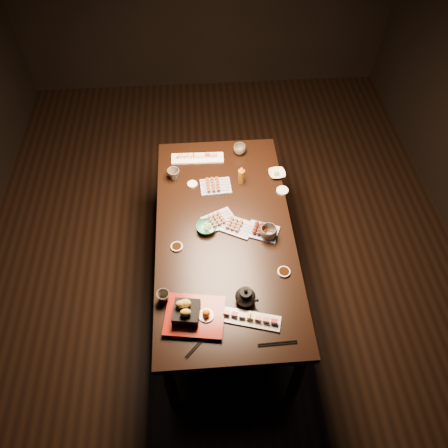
{
  "coord_description": "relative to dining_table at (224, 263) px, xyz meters",
  "views": [
    {
      "loc": [
        -0.12,
        -2.09,
        3.02
      ],
      "look_at": [
        0.01,
        -0.29,
        0.77
      ],
      "focal_mm": 35.0,
      "sensor_mm": 36.0,
      "label": 1
    }
  ],
  "objects": [
    {
      "name": "ground",
      "position": [
        -0.01,
        0.34,
        -0.38
      ],
      "size": [
        5.0,
        5.0,
        0.0
      ],
      "primitive_type": "plane",
      "color": "black",
      "rests_on": "ground"
    },
    {
      "name": "dining_table",
      "position": [
        0.0,
        0.0,
        0.0
      ],
      "size": [
        1.11,
        1.89,
        0.75
      ],
      "primitive_type": "cube",
      "rotation": [
        0.0,
        0.0,
        -0.12
      ],
      "color": "black",
      "rests_on": "ground"
    },
    {
      "name": "sushi_platter_near",
      "position": [
        0.1,
        -0.64,
        0.4
      ],
      "size": [
        0.36,
        0.18,
        0.04
      ],
      "primitive_type": null,
      "rotation": [
        0.0,
        0.0,
        -0.27
      ],
      "color": "white",
      "rests_on": "dining_table"
    },
    {
      "name": "sushi_platter_far",
      "position": [
        -0.15,
        0.71,
        0.4
      ],
      "size": [
        0.4,
        0.12,
        0.05
      ],
      "primitive_type": null,
      "rotation": [
        0.0,
        0.0,
        3.12
      ],
      "color": "white",
      "rests_on": "dining_table"
    },
    {
      "name": "yakitori_plate_center",
      "position": [
        -0.03,
        0.09,
        0.4
      ],
      "size": [
        0.25,
        0.23,
        0.05
      ],
      "primitive_type": null,
      "rotation": [
        0.0,
        0.0,
        0.42
      ],
      "color": "#828EB6",
      "rests_on": "dining_table"
    },
    {
      "name": "yakitori_plate_right",
      "position": [
        0.09,
        0.03,
        0.4
      ],
      "size": [
        0.25,
        0.23,
        0.05
      ],
      "primitive_type": null,
      "rotation": [
        0.0,
        0.0,
        -0.48
      ],
      "color": "#828EB6",
      "rests_on": "dining_table"
    },
    {
      "name": "yakitori_plate_left",
      "position": [
        -0.03,
        0.41,
        0.4
      ],
      "size": [
        0.22,
        0.17,
        0.05
      ],
      "primitive_type": null,
      "rotation": [
        0.0,
        0.0,
        0.06
      ],
      "color": "#828EB6",
      "rests_on": "dining_table"
    },
    {
      "name": "tsukune_plate",
      "position": [
        0.25,
        -0.02,
        0.4
      ],
      "size": [
        0.24,
        0.21,
        0.05
      ],
      "primitive_type": null,
      "rotation": [
        0.0,
        0.0,
        -0.38
      ],
      "color": "#828EB6",
      "rests_on": "dining_table"
    },
    {
      "name": "edamame_bowl_green",
      "position": [
        -0.12,
        0.03,
        0.4
      ],
      "size": [
        0.16,
        0.16,
        0.04
      ],
      "primitive_type": "imported",
      "rotation": [
        0.0,
        0.0,
        -0.23
      ],
      "color": "#2E8C62",
      "rests_on": "dining_table"
    },
    {
      "name": "edamame_bowl_cream",
      "position": [
        0.42,
        0.5,
        0.39
      ],
      "size": [
        0.13,
        0.13,
        0.03
      ],
      "primitive_type": "imported",
      "rotation": [
        0.0,
        0.0,
        0.1
      ],
      "color": "#F5E2C8",
      "rests_on": "dining_table"
    },
    {
      "name": "tempura_tray",
      "position": [
        -0.21,
        -0.6,
        0.44
      ],
      "size": [
        0.37,
        0.31,
        0.12
      ],
      "primitive_type": null,
      "rotation": [
        0.0,
        0.0,
        -0.15
      ],
      "color": "black",
      "rests_on": "dining_table"
    },
    {
      "name": "teacup_near_left",
      "position": [
        -0.39,
        -0.48,
        0.41
      ],
      "size": [
        0.09,
        0.09,
        0.07
      ],
      "primitive_type": "imported",
      "rotation": [
        0.0,
        0.0,
        0.15
      ],
      "color": "#52483E",
      "rests_on": "dining_table"
    },
    {
      "name": "teacup_mid_right",
      "position": [
        0.28,
        -0.06,
        0.42
      ],
      "size": [
        0.15,
        0.15,
        0.09
      ],
      "primitive_type": "imported",
      "rotation": [
        0.0,
        0.0,
        -0.52
      ],
      "color": "#52483E",
      "rests_on": "dining_table"
    },
    {
      "name": "teacup_far_left",
      "position": [
        -0.33,
        0.52,
        0.42
      ],
      "size": [
        0.11,
        0.11,
        0.08
      ],
      "primitive_type": "imported",
      "rotation": [
        0.0,
        0.0,
        -0.41
      ],
      "color": "#52483E",
      "rests_on": "dining_table"
    },
    {
      "name": "teacup_far_right",
      "position": [
        0.17,
        0.75,
        0.41
      ],
      "size": [
        0.1,
        0.1,
        0.07
      ],
      "primitive_type": "imported",
      "rotation": [
        0.0,
        0.0,
        -0.07
      ],
      "color": "#52483E",
      "rests_on": "dining_table"
    },
    {
      "name": "teapot",
      "position": [
        0.08,
        -0.52,
        0.44
      ],
      "size": [
        0.2,
        0.2,
        0.12
      ],
      "primitive_type": null,
      "rotation": [
        0.0,
        0.0,
        -0.55
      ],
      "color": "black",
      "rests_on": "dining_table"
    },
    {
      "name": "condiment_bottle",
      "position": [
        0.15,
        0.45,
        0.45
      ],
      "size": [
        0.06,
        0.06,
        0.15
      ],
      "primitive_type": "cylinder",
      "rotation": [
        0.0,
        0.0,
        0.26
      ],
      "color": "brown",
      "rests_on": "dining_table"
    },
    {
      "name": "sauce_dish_west",
      "position": [
        -0.31,
        -0.1,
        0.38
      ],
      "size": [
        0.08,
        0.08,
        0.01
      ],
      "primitive_type": "cylinder",
      "rotation": [
        0.0,
        0.0,
        -0.01
      ],
      "color": "white",
      "rests_on": "dining_table"
    },
    {
      "name": "sauce_dish_east",
      "position": [
        0.44,
        0.33,
        0.38
      ],
      "size": [
        0.1,
        0.1,
        0.01
      ],
      "primitive_type": "cylinder",
      "rotation": [
        0.0,
        0.0,
        0.25
      ],
      "color": "white",
      "rests_on": "dining_table"
    },
    {
      "name": "sauce_dish_se",
      "position": [
        0.34,
        -0.34,
        0.38
      ],
      "size": [
        0.08,
        0.08,
        0.01
      ],
      "primitive_type": "cylinder",
      "rotation": [
        0.0,
        0.0,
        -0.01
      ],
      "color": "white",
      "rests_on": "dining_table"
    },
    {
      "name": "sauce_dish_nw",
      "position": [
        -0.2,
        0.44,
        0.38
      ],
      "size": [
        0.09,
        0.09,
        0.01
      ],
      "primitive_type": "cylinder",
      "rotation": [
        0.0,
        0.0,
        0.31
      ],
      "color": "white",
      "rests_on": "dining_table"
    },
    {
      "name": "chopsticks_near",
      "position": [
        -0.2,
        -0.77,
        0.38
      ],
      "size": [
        0.15,
        0.16,
        0.01
      ],
      "primitive_type": null,
      "rotation": [
        0.0,
        0.0,
        0.8
      ],
      "color": "black",
      "rests_on": "dining_table"
    },
    {
      "name": "chopsticks_se",
      "position": [
        0.23,
        -0.79,
        0.38
      ],
      "size": [
        0.22,
        0.03,
        0.01
      ],
      "primitive_type": null,
      "rotation": [
        0.0,
        0.0,
        0.03
      ],
      "color": "black",
      "rests_on": "dining_table"
    }
  ]
}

